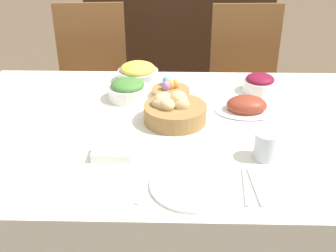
# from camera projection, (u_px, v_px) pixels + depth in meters

# --- Properties ---
(dining_table) EXTENTS (1.74, 1.15, 0.75)m
(dining_table) POSITION_uv_depth(u_px,v_px,m) (165.00, 199.00, 1.85)
(dining_table) COLOR silver
(dining_table) RESTS_ON ground
(chair_far_right) EXTENTS (0.44, 0.44, 1.01)m
(chair_far_right) POSITION_uv_depth(u_px,v_px,m) (246.00, 86.00, 2.56)
(chair_far_right) COLOR brown
(chair_far_right) RESTS_ON ground
(chair_far_left) EXTENTS (0.45, 0.45, 1.01)m
(chair_far_left) POSITION_uv_depth(u_px,v_px,m) (92.00, 85.00, 2.58)
(chair_far_left) COLOR brown
(chair_far_left) RESTS_ON ground
(sideboard) EXTENTS (1.39, 0.44, 0.93)m
(sideboard) POSITION_uv_depth(u_px,v_px,m) (179.00, 50.00, 3.40)
(sideboard) COLOR #3D2616
(sideboard) RESTS_ON ground
(bread_basket) EXTENTS (0.25, 0.25, 0.13)m
(bread_basket) POSITION_uv_depth(u_px,v_px,m) (173.00, 110.00, 1.67)
(bread_basket) COLOR #9E7542
(bread_basket) RESTS_ON dining_table
(egg_basket) EXTENTS (0.17, 0.17, 0.08)m
(egg_basket) POSITION_uv_depth(u_px,v_px,m) (170.00, 90.00, 1.91)
(egg_basket) COLOR #9E7542
(egg_basket) RESTS_ON dining_table
(ham_platter) EXTENTS (0.26, 0.18, 0.08)m
(ham_platter) POSITION_uv_depth(u_px,v_px,m) (246.00, 106.00, 1.76)
(ham_platter) COLOR white
(ham_platter) RESTS_ON dining_table
(beet_salad_bowl) EXTENTS (0.15, 0.15, 0.09)m
(beet_salad_bowl) POSITION_uv_depth(u_px,v_px,m) (260.00, 83.00, 1.94)
(beet_salad_bowl) COLOR white
(beet_salad_bowl) RESTS_ON dining_table
(green_salad_bowl) EXTENTS (0.17, 0.17, 0.09)m
(green_salad_bowl) POSITION_uv_depth(u_px,v_px,m) (128.00, 90.00, 1.87)
(green_salad_bowl) COLOR white
(green_salad_bowl) RESTS_ON dining_table
(pineapple_bowl) EXTENTS (0.20, 0.20, 0.10)m
(pineapple_bowl) POSITION_uv_depth(u_px,v_px,m) (138.00, 73.00, 2.05)
(pineapple_bowl) COLOR silver
(pineapple_bowl) RESTS_ON dining_table
(dinner_plate) EXTENTS (0.27, 0.27, 0.01)m
(dinner_plate) POSITION_uv_depth(u_px,v_px,m) (193.00, 185.00, 1.31)
(dinner_plate) COLOR white
(dinner_plate) RESTS_ON dining_table
(fork) EXTENTS (0.02, 0.19, 0.00)m
(fork) POSITION_uv_depth(u_px,v_px,m) (142.00, 185.00, 1.32)
(fork) COLOR #B7B7BC
(fork) RESTS_ON dining_table
(knife) EXTENTS (0.02, 0.19, 0.00)m
(knife) POSITION_uv_depth(u_px,v_px,m) (245.00, 186.00, 1.31)
(knife) COLOR #B7B7BC
(knife) RESTS_ON dining_table
(spoon) EXTENTS (0.02, 0.19, 0.00)m
(spoon) POSITION_uv_depth(u_px,v_px,m) (255.00, 187.00, 1.31)
(spoon) COLOR #B7B7BC
(spoon) RESTS_ON dining_table
(drinking_cup) EXTENTS (0.08, 0.08, 0.10)m
(drinking_cup) POSITION_uv_depth(u_px,v_px,m) (266.00, 146.00, 1.43)
(drinking_cup) COLOR silver
(drinking_cup) RESTS_ON dining_table
(butter_dish) EXTENTS (0.14, 0.08, 0.03)m
(butter_dish) POSITION_uv_depth(u_px,v_px,m) (112.00, 153.00, 1.45)
(butter_dish) COLOR white
(butter_dish) RESTS_ON dining_table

